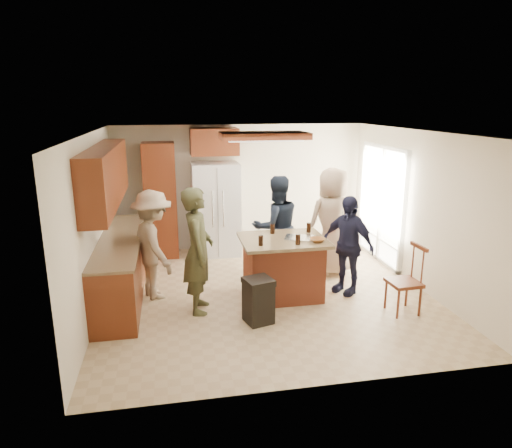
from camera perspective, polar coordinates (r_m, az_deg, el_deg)
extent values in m
plane|color=tan|center=(7.29, 1.21, -8.61)|extent=(5.00, 5.00, 0.00)
plane|color=white|center=(6.70, 1.33, 11.40)|extent=(5.00, 5.00, 0.00)
plane|color=beige|center=(9.29, -1.93, 4.63)|extent=(5.00, 0.00, 5.00)
plane|color=beige|center=(4.58, 7.78, -6.50)|extent=(5.00, 0.00, 5.00)
plane|color=beige|center=(6.84, -19.70, -0.04)|extent=(0.00, 5.00, 5.00)
plane|color=beige|center=(7.79, 19.58, 1.73)|extent=(0.00, 5.00, 5.00)
cube|color=white|center=(8.85, 15.52, 2.24)|extent=(0.02, 1.60, 2.10)
cube|color=white|center=(8.84, 15.41, 2.23)|extent=(0.08, 1.72, 2.10)
cube|color=maroon|center=(6.90, 0.98, 11.00)|extent=(1.30, 0.70, 0.10)
cube|color=white|center=(6.90, 0.97, 10.50)|extent=(1.10, 0.50, 0.02)
cube|color=olive|center=(9.88, 23.04, -3.74)|extent=(3.00, 3.00, 0.10)
cube|color=#593319|center=(10.50, 25.03, 3.03)|extent=(1.40, 1.60, 2.00)
imported|color=#3E3F24|center=(6.46, -7.26, -3.32)|extent=(0.55, 0.70, 1.81)
imported|color=#192233|center=(7.73, 2.56, -0.37)|extent=(0.92, 0.64, 1.75)
imported|color=tan|center=(7.93, 9.48, 0.27)|extent=(1.00, 0.73, 1.87)
imported|color=#1B1D37|center=(7.21, 11.35, -2.57)|extent=(0.90, 1.02, 1.56)
imported|color=#9D876B|center=(7.05, -12.70, -2.57)|extent=(0.86, 1.19, 1.67)
cube|color=maroon|center=(7.41, -16.40, -5.20)|extent=(0.60, 3.00, 0.88)
cube|color=#846B4C|center=(7.27, -16.67, -1.79)|extent=(0.64, 3.00, 0.04)
cube|color=maroon|center=(7.08, -18.26, 5.75)|extent=(0.35, 3.00, 0.85)
cube|color=maroon|center=(8.93, -11.84, 2.90)|extent=(0.60, 0.60, 2.20)
cube|color=maroon|center=(8.81, -5.27, 10.24)|extent=(0.90, 0.60, 0.50)
cube|color=white|center=(8.93, -5.03, 1.85)|extent=(0.90, 0.72, 1.80)
cube|color=gray|center=(8.57, -4.78, 1.31)|extent=(0.01, 0.01, 1.71)
cylinder|color=silver|center=(8.52, -5.44, 1.83)|extent=(0.02, 0.02, 0.70)
cylinder|color=silver|center=(8.54, -4.11, 1.89)|extent=(0.02, 0.02, 0.70)
cube|color=#AC482C|center=(7.05, 3.37, -5.64)|extent=(1.10, 0.85, 0.88)
cube|color=olive|center=(6.90, 3.42, -2.02)|extent=(1.28, 1.03, 0.05)
cube|color=silver|center=(6.90, 5.54, -1.74)|extent=(0.54, 0.48, 0.02)
imported|color=brown|center=(6.77, 7.64, -1.99)|extent=(0.22, 0.22, 0.05)
cylinder|color=black|center=(6.52, 0.60, -2.07)|extent=(0.07, 0.07, 0.15)
cylinder|color=black|center=(7.12, 2.06, -0.61)|extent=(0.07, 0.07, 0.15)
cylinder|color=black|center=(7.24, 6.61, -0.44)|extent=(0.07, 0.07, 0.15)
cylinder|color=black|center=(6.60, 5.26, -1.94)|extent=(0.07, 0.07, 0.15)
cube|color=black|center=(6.29, 0.30, -9.87)|extent=(0.42, 0.42, 0.55)
cube|color=black|center=(6.16, 0.30, -7.21)|extent=(0.44, 0.44, 0.08)
cube|color=maroon|center=(6.82, 18.00, -6.99)|extent=(0.44, 0.44, 0.05)
cylinder|color=maroon|center=(6.70, 17.34, -9.51)|extent=(0.04, 0.04, 0.44)
cylinder|color=maroon|center=(6.87, 19.81, -9.09)|extent=(0.04, 0.04, 0.44)
cylinder|color=maroon|center=(6.96, 15.91, -8.43)|extent=(0.04, 0.04, 0.44)
cylinder|color=maroon|center=(7.13, 18.32, -8.06)|extent=(0.04, 0.04, 0.44)
cube|color=maroon|center=(6.76, 19.73, -2.69)|extent=(0.06, 0.40, 0.05)
cylinder|color=maroon|center=(6.74, 20.09, -5.01)|extent=(0.03, 0.03, 0.50)
cylinder|color=maroon|center=(6.93, 19.01, -4.37)|extent=(0.03, 0.03, 0.50)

